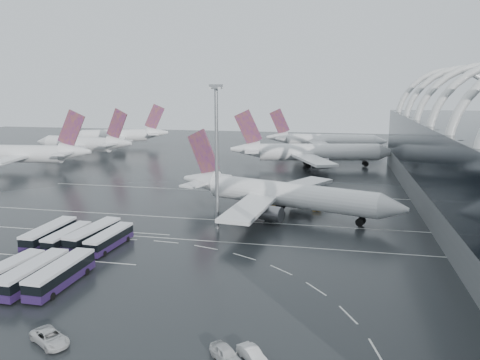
% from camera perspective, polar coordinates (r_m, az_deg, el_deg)
% --- Properties ---
extents(ground, '(420.00, 420.00, 0.00)m').
position_cam_1_polar(ground, '(91.21, -2.63, -7.10)').
color(ground, black).
rests_on(ground, ground).
extents(lane_marking_near, '(120.00, 0.25, 0.01)m').
position_cam_1_polar(lane_marking_near, '(89.38, -2.95, -7.50)').
color(lane_marking_near, silver).
rests_on(lane_marking_near, ground).
extents(lane_marking_mid, '(120.00, 0.25, 0.01)m').
position_cam_1_polar(lane_marking_mid, '(102.33, -0.98, -5.00)').
color(lane_marking_mid, silver).
rests_on(lane_marking_mid, ground).
extents(lane_marking_far, '(120.00, 0.25, 0.01)m').
position_cam_1_polar(lane_marking_far, '(128.91, 1.73, -1.53)').
color(lane_marking_far, silver).
rests_on(lane_marking_far, ground).
extents(bus_bay_line_south, '(28.00, 0.25, 0.01)m').
position_cam_1_polar(bus_bay_line_south, '(86.61, -21.16, -8.93)').
color(bus_bay_line_south, silver).
rests_on(bus_bay_line_south, ground).
extents(bus_bay_line_north, '(28.00, 0.25, 0.01)m').
position_cam_1_polar(bus_bay_line_north, '(99.62, -16.21, -5.94)').
color(bus_bay_line_north, silver).
rests_on(bus_bay_line_north, ground).
extents(airliner_main, '(53.77, 46.60, 18.66)m').
position_cam_1_polar(airliner_main, '(106.77, 4.83, -1.75)').
color(airliner_main, white).
rests_on(airliner_main, ground).
extents(airliner_gate_b, '(59.29, 52.48, 20.68)m').
position_cam_1_polar(airliner_gate_b, '(170.40, 8.54, 3.32)').
color(airliner_gate_b, white).
rests_on(airliner_gate_b, ground).
extents(airliner_gate_c, '(52.95, 48.90, 18.89)m').
position_cam_1_polar(airliner_gate_c, '(211.94, 10.15, 4.74)').
color(airliner_gate_c, white).
rests_on(airliner_gate_c, ground).
extents(jet_remote_west, '(48.19, 38.89, 20.96)m').
position_cam_1_polar(jet_remote_west, '(179.83, -24.50, 2.91)').
color(jet_remote_west, white).
rests_on(jet_remote_west, ground).
extents(jet_remote_mid, '(46.25, 37.34, 20.12)m').
position_cam_1_polar(jet_remote_mid, '(203.68, -18.41, 4.19)').
color(jet_remote_mid, white).
rests_on(jet_remote_mid, ground).
extents(jet_remote_far, '(44.99, 36.68, 20.27)m').
position_cam_1_polar(jet_remote_far, '(232.35, -14.27, 5.27)').
color(jet_remote_far, white).
rests_on(jet_remote_far, ground).
extents(bus_row_near_a, '(3.45, 13.82, 3.39)m').
position_cam_1_polar(bus_row_near_a, '(94.55, -22.22, -6.11)').
color(bus_row_near_a, '#25123A').
rests_on(bus_row_near_a, ground).
extents(bus_row_near_b, '(3.29, 12.27, 2.99)m').
position_cam_1_polar(bus_row_near_b, '(92.18, -20.30, -6.55)').
color(bus_row_near_b, '#25123A').
rests_on(bus_row_near_b, ground).
extents(bus_row_near_c, '(4.70, 14.14, 3.42)m').
position_cam_1_polar(bus_row_near_c, '(91.31, -17.48, -6.38)').
color(bus_row_near_c, '#25123A').
rests_on(bus_row_near_c, ground).
extents(bus_row_near_d, '(3.73, 12.73, 3.09)m').
position_cam_1_polar(bus_row_near_d, '(88.63, -15.61, -6.94)').
color(bus_row_near_d, '#25123A').
rests_on(bus_row_near_d, ground).
extents(bus_row_far_a, '(4.35, 13.29, 3.21)m').
position_cam_1_polar(bus_row_far_a, '(78.75, -26.53, -10.07)').
color(bus_row_far_a, '#25123A').
rests_on(bus_row_far_a, ground).
extents(bus_row_far_b, '(3.61, 13.75, 3.36)m').
position_cam_1_polar(bus_row_far_b, '(76.52, -23.91, -10.39)').
color(bus_row_far_b, '#25123A').
rests_on(bus_row_far_b, ground).
extents(bus_row_far_c, '(3.56, 13.93, 3.41)m').
position_cam_1_polar(bus_row_far_c, '(74.83, -21.00, -10.63)').
color(bus_row_far_c, '#25123A').
rests_on(bus_row_far_c, ground).
extents(van_curve_a, '(6.17, 5.09, 1.56)m').
position_cam_1_polar(van_curve_a, '(60.41, -22.15, -17.36)').
color(van_curve_a, silver).
rests_on(van_curve_a, ground).
extents(van_curve_b, '(4.81, 5.01, 1.69)m').
position_cam_1_polar(van_curve_b, '(53.34, -1.69, -20.49)').
color(van_curve_b, silver).
rests_on(van_curve_b, ground).
extents(van_curve_c, '(4.11, 4.29, 1.45)m').
position_cam_1_polar(van_curve_c, '(53.53, 1.53, -20.51)').
color(van_curve_c, silver).
rests_on(van_curve_c, ground).
extents(floodlight_mast, '(2.24, 2.24, 29.22)m').
position_cam_1_polar(floodlight_mast, '(93.58, -2.88, 4.92)').
color(floodlight_mast, gray).
rests_on(floodlight_mast, ground).
extents(gse_cart_belly_a, '(1.98, 1.17, 1.08)m').
position_cam_1_polar(gse_cart_belly_a, '(111.64, 9.37, -3.46)').
color(gse_cart_belly_a, '#C18519').
rests_on(gse_cart_belly_a, ground).
extents(gse_cart_belly_c, '(2.12, 1.25, 1.15)m').
position_cam_1_polar(gse_cart_belly_c, '(111.03, 3.97, -3.40)').
color(gse_cart_belly_c, '#C18519').
rests_on(gse_cart_belly_c, ground).
extents(gse_cart_belly_e, '(2.26, 1.33, 1.23)m').
position_cam_1_polar(gse_cart_belly_e, '(120.19, 7.61, -2.29)').
color(gse_cart_belly_e, '#C18519').
rests_on(gse_cart_belly_e, ground).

